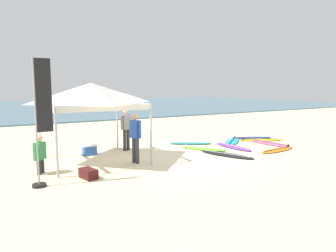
{
  "coord_description": "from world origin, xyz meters",
  "views": [
    {
      "loc": [
        -5.89,
        -9.97,
        2.65
      ],
      "look_at": [
        0.66,
        1.12,
        1.0
      ],
      "focal_mm": 33.74,
      "sensor_mm": 36.0,
      "label": 1
    }
  ],
  "objects_px": {
    "banner_flag": "(41,127)",
    "surfboard_cyan": "(232,141)",
    "person_grey": "(126,127)",
    "person_green": "(40,153)",
    "surfboard_yellow": "(260,140)",
    "surfboard_lime": "(203,149)",
    "surfboard_purple": "(233,147)",
    "surfboard_orange": "(277,150)",
    "canopy_tent": "(91,93)",
    "surfboard_teal": "(191,143)",
    "surfboard_pink": "(270,143)",
    "surfboard_navy": "(251,138)",
    "surfboard_black": "(227,155)",
    "person_blue": "(135,135)",
    "gear_bag_near_tent": "(88,174)",
    "cooler_box": "(90,150)"
  },
  "relations": [
    {
      "from": "surfboard_lime",
      "to": "surfboard_pink",
      "type": "distance_m",
      "value": 3.43
    },
    {
      "from": "person_green",
      "to": "banner_flag",
      "type": "bearing_deg",
      "value": -95.44
    },
    {
      "from": "surfboard_teal",
      "to": "person_blue",
      "type": "bearing_deg",
      "value": -151.85
    },
    {
      "from": "surfboard_lime",
      "to": "surfboard_teal",
      "type": "height_order",
      "value": "same"
    },
    {
      "from": "surfboard_black",
      "to": "surfboard_orange",
      "type": "distance_m",
      "value": 2.42
    },
    {
      "from": "surfboard_cyan",
      "to": "person_green",
      "type": "distance_m",
      "value": 8.76
    },
    {
      "from": "surfboard_yellow",
      "to": "gear_bag_near_tent",
      "type": "height_order",
      "value": "gear_bag_near_tent"
    },
    {
      "from": "surfboard_orange",
      "to": "surfboard_yellow",
      "type": "height_order",
      "value": "same"
    },
    {
      "from": "cooler_box",
      "to": "person_green",
      "type": "bearing_deg",
      "value": -137.99
    },
    {
      "from": "surfboard_yellow",
      "to": "surfboard_navy",
      "type": "bearing_deg",
      "value": 84.47
    },
    {
      "from": "canopy_tent",
      "to": "surfboard_cyan",
      "type": "height_order",
      "value": "canopy_tent"
    },
    {
      "from": "surfboard_yellow",
      "to": "person_green",
      "type": "bearing_deg",
      "value": -175.52
    },
    {
      "from": "surfboard_navy",
      "to": "banner_flag",
      "type": "xyz_separation_m",
      "value": [
        -10.35,
        -2.76,
        1.54
      ]
    },
    {
      "from": "surfboard_lime",
      "to": "surfboard_purple",
      "type": "xyz_separation_m",
      "value": [
        1.37,
        -0.31,
        -0.0
      ]
    },
    {
      "from": "surfboard_orange",
      "to": "surfboard_pink",
      "type": "height_order",
      "value": "same"
    },
    {
      "from": "banner_flag",
      "to": "surfboard_cyan",
      "type": "bearing_deg",
      "value": 15.38
    },
    {
      "from": "surfboard_lime",
      "to": "surfboard_pink",
      "type": "bearing_deg",
      "value": -9.77
    },
    {
      "from": "surfboard_navy",
      "to": "surfboard_black",
      "type": "relative_size",
      "value": 0.92
    },
    {
      "from": "surfboard_navy",
      "to": "surfboard_teal",
      "type": "relative_size",
      "value": 1.12
    },
    {
      "from": "surfboard_teal",
      "to": "person_green",
      "type": "xyz_separation_m",
      "value": [
        -6.71,
        -1.74,
        0.62
      ]
    },
    {
      "from": "surfboard_black",
      "to": "person_green",
      "type": "distance_m",
      "value": 6.63
    },
    {
      "from": "surfboard_teal",
      "to": "cooler_box",
      "type": "distance_m",
      "value": 4.66
    },
    {
      "from": "surfboard_teal",
      "to": "surfboard_pink",
      "type": "bearing_deg",
      "value": -31.03
    },
    {
      "from": "person_grey",
      "to": "surfboard_teal",
      "type": "bearing_deg",
      "value": -3.06
    },
    {
      "from": "surfboard_pink",
      "to": "surfboard_yellow",
      "type": "relative_size",
      "value": 1.06
    },
    {
      "from": "surfboard_cyan",
      "to": "surfboard_navy",
      "type": "bearing_deg",
      "value": 12.3
    },
    {
      "from": "surfboard_cyan",
      "to": "surfboard_lime",
      "type": "height_order",
      "value": "same"
    },
    {
      "from": "person_grey",
      "to": "cooler_box",
      "type": "relative_size",
      "value": 3.42
    },
    {
      "from": "surfboard_black",
      "to": "cooler_box",
      "type": "bearing_deg",
      "value": 148.22
    },
    {
      "from": "person_green",
      "to": "banner_flag",
      "type": "xyz_separation_m",
      "value": [
        -0.12,
        -1.28,
        0.92
      ]
    },
    {
      "from": "surfboard_black",
      "to": "person_blue",
      "type": "bearing_deg",
      "value": 168.55
    },
    {
      "from": "surfboard_navy",
      "to": "cooler_box",
      "type": "height_order",
      "value": "cooler_box"
    },
    {
      "from": "person_green",
      "to": "surfboard_orange",
      "type": "bearing_deg",
      "value": -8.24
    },
    {
      "from": "person_green",
      "to": "surfboard_lime",
      "type": "bearing_deg",
      "value": 4.02
    },
    {
      "from": "surfboard_cyan",
      "to": "surfboard_yellow",
      "type": "bearing_deg",
      "value": -12.87
    },
    {
      "from": "surfboard_cyan",
      "to": "surfboard_teal",
      "type": "bearing_deg",
      "value": 162.85
    },
    {
      "from": "surfboard_pink",
      "to": "banner_flag",
      "type": "relative_size",
      "value": 0.68
    },
    {
      "from": "surfboard_lime",
      "to": "surfboard_teal",
      "type": "distance_m",
      "value": 1.32
    },
    {
      "from": "banner_flag",
      "to": "surfboard_navy",
      "type": "bearing_deg",
      "value": 14.92
    },
    {
      "from": "person_grey",
      "to": "person_green",
      "type": "relative_size",
      "value": 1.43
    },
    {
      "from": "banner_flag",
      "to": "cooler_box",
      "type": "relative_size",
      "value": 6.8
    },
    {
      "from": "surfboard_cyan",
      "to": "cooler_box",
      "type": "distance_m",
      "value": 6.65
    },
    {
      "from": "surfboard_lime",
      "to": "banner_flag",
      "type": "xyz_separation_m",
      "value": [
        -6.57,
        -1.73,
        1.54
      ]
    },
    {
      "from": "canopy_tent",
      "to": "surfboard_navy",
      "type": "height_order",
      "value": "canopy_tent"
    },
    {
      "from": "surfboard_orange",
      "to": "person_grey",
      "type": "bearing_deg",
      "value": 148.94
    },
    {
      "from": "canopy_tent",
      "to": "surfboard_pink",
      "type": "bearing_deg",
      "value": -7.03
    },
    {
      "from": "surfboard_navy",
      "to": "surfboard_pink",
      "type": "height_order",
      "value": "same"
    },
    {
      "from": "surfboard_navy",
      "to": "person_grey",
      "type": "relative_size",
      "value": 1.25
    },
    {
      "from": "surfboard_cyan",
      "to": "person_blue",
      "type": "bearing_deg",
      "value": -166.41
    },
    {
      "from": "surfboard_orange",
      "to": "person_green",
      "type": "height_order",
      "value": "person_green"
    }
  ]
}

